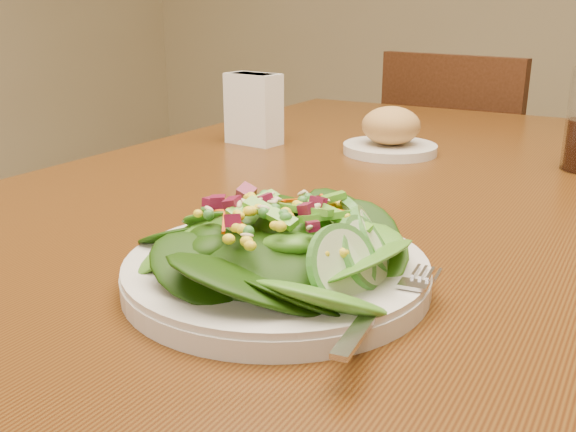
# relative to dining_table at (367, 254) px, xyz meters

# --- Properties ---
(dining_table) EXTENTS (0.90, 1.40, 0.75)m
(dining_table) POSITION_rel_dining_table_xyz_m (0.00, 0.00, 0.00)
(dining_table) COLOR #513010
(dining_table) RESTS_ON ground_plane
(chair_far) EXTENTS (0.47, 0.47, 0.86)m
(chair_far) POSITION_rel_dining_table_xyz_m (-0.11, 0.93, -0.19)
(chair_far) COLOR #3E2011
(chair_far) RESTS_ON ground_plane
(salad_plate) EXTENTS (0.27, 0.26, 0.08)m
(salad_plate) POSITION_rel_dining_table_xyz_m (0.07, -0.34, 0.13)
(salad_plate) COLOR silver
(salad_plate) RESTS_ON dining_table
(bread_plate) EXTENTS (0.15, 0.15, 0.08)m
(bread_plate) POSITION_rel_dining_table_xyz_m (-0.05, 0.19, 0.13)
(bread_plate) COLOR silver
(bread_plate) RESTS_ON dining_table
(napkin_holder) EXTENTS (0.10, 0.06, 0.12)m
(napkin_holder) POSITION_rel_dining_table_xyz_m (-0.28, 0.15, 0.16)
(napkin_holder) COLOR white
(napkin_holder) RESTS_ON dining_table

